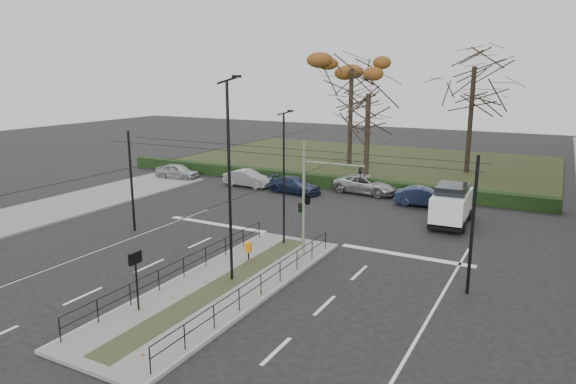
# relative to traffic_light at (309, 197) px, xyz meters

# --- Properties ---
(ground) EXTENTS (140.00, 140.00, 0.00)m
(ground) POSITION_rel_traffic_light_xyz_m (-1.57, -2.94, -3.16)
(ground) COLOR black
(ground) RESTS_ON ground
(median_island) EXTENTS (4.40, 15.00, 0.14)m
(median_island) POSITION_rel_traffic_light_xyz_m (-1.57, -5.44, -3.09)
(median_island) COLOR slate
(median_island) RESTS_ON ground
(park) EXTENTS (38.00, 26.00, 0.10)m
(park) POSITION_rel_traffic_light_xyz_m (-7.57, 29.06, -3.11)
(park) COLOR #242C16
(park) RESTS_ON ground
(hedge) EXTENTS (38.00, 1.00, 1.00)m
(hedge) POSITION_rel_traffic_light_xyz_m (-7.57, 15.66, -2.66)
(hedge) COLOR black
(hedge) RESTS_ON ground
(median_railing) EXTENTS (4.14, 13.24, 0.92)m
(median_railing) POSITION_rel_traffic_light_xyz_m (-1.57, -5.54, -2.19)
(median_railing) COLOR black
(median_railing) RESTS_ON median_island
(catenary) EXTENTS (20.00, 34.00, 6.00)m
(catenary) POSITION_rel_traffic_light_xyz_m (-1.57, -1.32, 0.26)
(catenary) COLOR black
(catenary) RESTS_ON ground
(traffic_light) EXTENTS (3.53, 2.03, 5.19)m
(traffic_light) POSITION_rel_traffic_light_xyz_m (0.00, 0.00, 0.00)
(traffic_light) COLOR slate
(traffic_light) RESTS_ON median_island
(litter_bin) EXTENTS (0.35, 0.35, 0.89)m
(litter_bin) POSITION_rel_traffic_light_xyz_m (-2.27, -2.21, -2.38)
(litter_bin) COLOR black
(litter_bin) RESTS_ON median_island
(info_panel) EXTENTS (0.14, 0.62, 2.38)m
(info_panel) POSITION_rel_traffic_light_xyz_m (-3.08, -8.99, -1.15)
(info_panel) COLOR black
(info_panel) RESTS_ON median_island
(streetlamp_median_near) EXTENTS (0.75, 0.15, 9.00)m
(streetlamp_median_near) POSITION_rel_traffic_light_xyz_m (-1.54, -4.71, 1.56)
(streetlamp_median_near) COLOR black
(streetlamp_median_near) RESTS_ON median_island
(streetlamp_median_far) EXTENTS (0.60, 0.12, 7.24)m
(streetlamp_median_far) POSITION_rel_traffic_light_xyz_m (-1.92, 0.89, 0.66)
(streetlamp_median_far) COLOR black
(streetlamp_median_far) RESTS_ON median_island
(parked_car_first) EXTENTS (4.16, 1.95, 1.38)m
(parked_car_first) POSITION_rel_traffic_light_xyz_m (-19.09, 12.47, -2.47)
(parked_car_first) COLOR #9C9FA3
(parked_car_first) RESTS_ON ground
(parked_car_second) EXTENTS (4.19, 1.53, 1.37)m
(parked_car_second) POSITION_rel_traffic_light_xyz_m (-11.87, 12.78, -2.48)
(parked_car_second) COLOR #9C9FA3
(parked_car_second) RESTS_ON ground
(parked_car_third) EXTENTS (4.54, 2.26, 1.27)m
(parked_car_third) POSITION_rel_traffic_light_xyz_m (-7.30, 12.50, -2.53)
(parked_car_third) COLOR #1C2643
(parked_car_third) RESTS_ON ground
(parked_car_fourth) EXTENTS (5.35, 2.92, 1.42)m
(parked_car_fourth) POSITION_rel_traffic_light_xyz_m (-2.26, 15.06, -2.45)
(parked_car_fourth) COLOR #9C9FA3
(parked_car_fourth) RESTS_ON ground
(white_van) EXTENTS (2.32, 4.80, 2.50)m
(white_van) POSITION_rel_traffic_light_xyz_m (5.30, 9.42, -1.86)
(white_van) COLOR white
(white_van) RESTS_ON ground
(rust_tree) EXTENTS (8.11, 8.11, 12.57)m
(rust_tree) POSITION_rel_traffic_light_xyz_m (-7.94, 25.82, 6.48)
(rust_tree) COLOR black
(rust_tree) RESTS_ON park
(bare_tree_center) EXTENTS (7.62, 7.62, 13.00)m
(bare_tree_center) POSITION_rel_traffic_light_xyz_m (3.25, 27.60, 6.00)
(bare_tree_center) COLOR black
(bare_tree_center) RESTS_ON park
(bare_tree_near) EXTENTS (6.15, 6.15, 9.97)m
(bare_tree_near) POSITION_rel_traffic_light_xyz_m (-3.60, 18.66, 3.89)
(bare_tree_near) COLOR black
(bare_tree_near) RESTS_ON park
(parked_car_fifth) EXTENTS (4.19, 1.82, 1.34)m
(parked_car_fifth) POSITION_rel_traffic_light_xyz_m (2.73, 13.14, -2.49)
(parked_car_fifth) COLOR #1C2643
(parked_car_fifth) RESTS_ON ground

